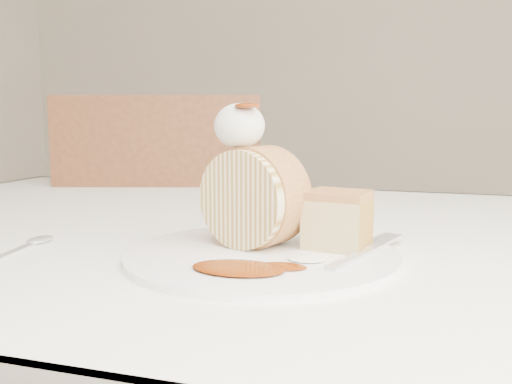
% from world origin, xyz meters
% --- Properties ---
extents(table, '(1.40, 0.90, 0.75)m').
position_xyz_m(table, '(0.00, 0.20, 0.66)').
color(table, white).
rests_on(table, ground).
extents(chair_far, '(0.55, 0.55, 0.94)m').
position_xyz_m(chair_far, '(-0.37, 0.68, 0.54)').
color(chair_far, brown).
rests_on(chair_far, ground).
extents(plate, '(0.34, 0.34, 0.01)m').
position_xyz_m(plate, '(0.06, 0.05, 0.75)').
color(plate, white).
rests_on(plate, table).
extents(roulade_slice, '(0.12, 0.09, 0.11)m').
position_xyz_m(roulade_slice, '(0.04, 0.08, 0.81)').
color(roulade_slice, beige).
rests_on(roulade_slice, plate).
extents(cake_chunk, '(0.07, 0.07, 0.06)m').
position_xyz_m(cake_chunk, '(0.13, 0.09, 0.79)').
color(cake_chunk, '#B77645').
rests_on(cake_chunk, plate).
extents(whipped_cream, '(0.06, 0.06, 0.05)m').
position_xyz_m(whipped_cream, '(0.02, 0.08, 0.89)').
color(whipped_cream, white).
rests_on(whipped_cream, roulade_slice).
extents(caramel_drizzle, '(0.03, 0.02, 0.01)m').
position_xyz_m(caramel_drizzle, '(0.04, 0.06, 0.92)').
color(caramel_drizzle, '#692304').
rests_on(caramel_drizzle, whipped_cream).
extents(caramel_pool, '(0.10, 0.07, 0.00)m').
position_xyz_m(caramel_pool, '(0.06, -0.03, 0.76)').
color(caramel_pool, '#692304').
rests_on(caramel_pool, plate).
extents(fork, '(0.08, 0.18, 0.00)m').
position_xyz_m(fork, '(0.16, 0.06, 0.76)').
color(fork, silver).
rests_on(fork, plate).
extents(spoon, '(0.04, 0.15, 0.00)m').
position_xyz_m(spoon, '(-0.21, -0.03, 0.75)').
color(spoon, silver).
rests_on(spoon, table).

